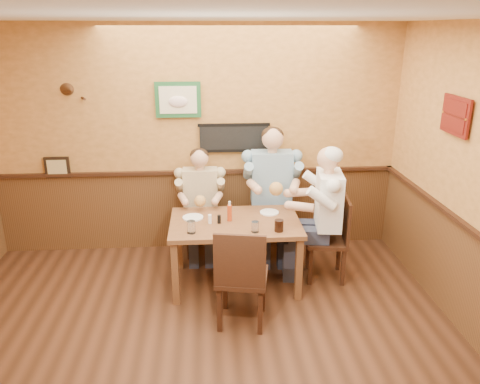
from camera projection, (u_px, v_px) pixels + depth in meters
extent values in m
plane|color=#341C0F|center=(197.00, 377.00, 3.87)|extent=(5.00, 5.00, 0.00)
cube|color=silver|center=(184.00, 16.00, 2.94)|extent=(5.00, 5.00, 0.02)
cube|color=#D4944A|center=(196.00, 142.00, 5.75)|extent=(5.00, 0.02, 2.80)
cube|color=brown|center=(199.00, 210.00, 6.04)|extent=(5.00, 0.02, 1.00)
cube|color=black|center=(234.00, 138.00, 5.73)|extent=(0.88, 0.03, 0.34)
cube|color=#1E592C|center=(178.00, 100.00, 5.53)|extent=(0.54, 0.03, 0.42)
cube|color=black|center=(57.00, 167.00, 5.69)|extent=(0.30, 0.03, 0.26)
cube|color=maroon|center=(456.00, 116.00, 4.38)|extent=(0.03, 0.48, 0.36)
cube|color=brown|center=(235.00, 223.00, 5.07)|extent=(1.40, 0.90, 0.05)
cube|color=brown|center=(175.00, 274.00, 4.78)|extent=(0.07, 0.07, 0.70)
cube|color=brown|center=(299.00, 269.00, 4.87)|extent=(0.07, 0.07, 0.70)
cube|color=brown|center=(179.00, 241.00, 5.51)|extent=(0.07, 0.07, 0.70)
cube|color=brown|center=(286.00, 238.00, 5.60)|extent=(0.07, 0.07, 0.70)
cylinder|color=white|center=(191.00, 227.00, 4.75)|extent=(0.09, 0.09, 0.13)
cylinder|color=silver|center=(255.00, 227.00, 4.77)|extent=(0.10, 0.10, 0.11)
cylinder|color=black|center=(279.00, 226.00, 4.79)|extent=(0.10, 0.10, 0.12)
cylinder|color=#B93B13|center=(230.00, 212.00, 5.03)|extent=(0.06, 0.06, 0.20)
cylinder|color=white|center=(210.00, 219.00, 4.98)|extent=(0.05, 0.05, 0.10)
cylinder|color=black|center=(219.00, 219.00, 4.99)|extent=(0.05, 0.05, 0.09)
cylinder|color=white|center=(193.00, 217.00, 5.13)|extent=(0.24, 0.24, 0.02)
cylinder|color=white|center=(269.00, 212.00, 5.28)|extent=(0.28, 0.28, 0.01)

